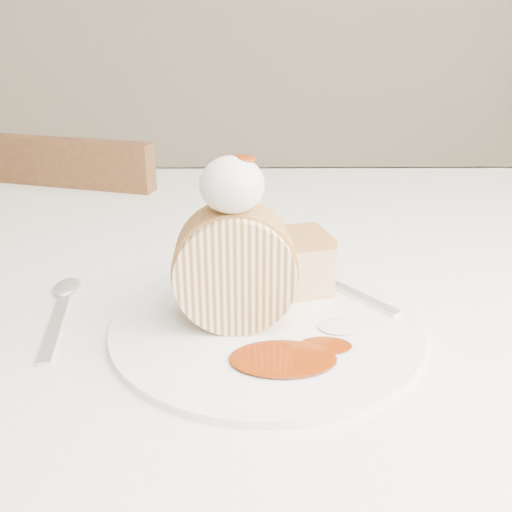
{
  "coord_description": "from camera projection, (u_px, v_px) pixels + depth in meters",
  "views": [
    {
      "loc": [
        -0.0,
        -0.5,
        1.03
      ],
      "look_at": [
        -0.0,
        0.0,
        0.82
      ],
      "focal_mm": 40.0,
      "sensor_mm": 36.0,
      "label": 1
    }
  ],
  "objects": [
    {
      "name": "caramel_pool",
      "position": [
        283.0,
        358.0,
        0.49
      ],
      "size": [
        0.11,
        0.08,
        0.0
      ],
      "primitive_type": null,
      "rotation": [
        0.0,
        0.0,
        0.27
      ],
      "color": "#6F2204",
      "rests_on": "plate"
    },
    {
      "name": "plate",
      "position": [
        266.0,
        325.0,
        0.56
      ],
      "size": [
        0.37,
        0.37,
        0.01
      ],
      "primitive_type": "cylinder",
      "rotation": [
        0.0,
        0.0,
        0.27
      ],
      "color": "white",
      "rests_on": "table"
    },
    {
      "name": "table",
      "position": [
        255.0,
        309.0,
        0.79
      ],
      "size": [
        1.4,
        0.9,
        0.75
      ],
      "color": "white",
      "rests_on": "ground"
    },
    {
      "name": "fork",
      "position": [
        350.0,
        292.0,
        0.61
      ],
      "size": [
        0.13,
        0.16,
        0.0
      ],
      "primitive_type": "cube",
      "rotation": [
        0.0,
        0.0,
        0.65
      ],
      "color": "silver",
      "rests_on": "plate"
    },
    {
      "name": "whipped_cream",
      "position": [
        232.0,
        185.0,
        0.5
      ],
      "size": [
        0.06,
        0.06,
        0.05
      ],
      "primitive_type": "ellipsoid",
      "color": "white",
      "rests_on": "roulade_slice"
    },
    {
      "name": "cake_chunk",
      "position": [
        295.0,
        266.0,
        0.61
      ],
      "size": [
        0.08,
        0.08,
        0.06
      ],
      "primitive_type": "cube",
      "rotation": [
        0.0,
        0.0,
        0.27
      ],
      "color": "#B38143",
      "rests_on": "plate"
    },
    {
      "name": "chair_far",
      "position": [
        98.0,
        294.0,
        1.24
      ],
      "size": [
        0.49,
        0.49,
        0.84
      ],
      "rotation": [
        0.0,
        0.0,
        2.86
      ],
      "color": "brown",
      "rests_on": "ground"
    },
    {
      "name": "caramel_drizzle",
      "position": [
        240.0,
        152.0,
        0.5
      ],
      "size": [
        0.03,
        0.02,
        0.01
      ],
      "primitive_type": "ellipsoid",
      "color": "#6F2204",
      "rests_on": "whipped_cream"
    },
    {
      "name": "roulade_slice",
      "position": [
        235.0,
        268.0,
        0.54
      ],
      "size": [
        0.11,
        0.07,
        0.11
      ],
      "primitive_type": "cylinder",
      "rotation": [
        1.57,
        0.0,
        0.03
      ],
      "color": "#FFE1B1",
      "rests_on": "plate"
    },
    {
      "name": "spoon",
      "position": [
        55.0,
        327.0,
        0.56
      ],
      "size": [
        0.05,
        0.17,
        0.0
      ],
      "primitive_type": "cube",
      "rotation": [
        0.0,
        0.0,
        0.16
      ],
      "color": "silver",
      "rests_on": "table"
    }
  ]
}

